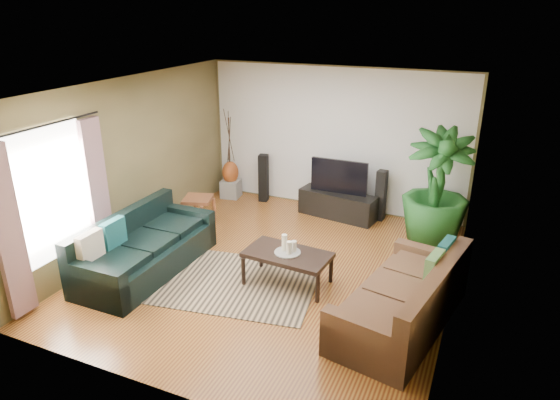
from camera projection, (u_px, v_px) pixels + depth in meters
The scene contains 28 objects.
floor at pixel (275, 270), 7.47m from camera, with size 5.50×5.50×0.00m, color #9B6428.
ceiling at pixel (274, 87), 6.49m from camera, with size 5.50×5.50×0.00m, color white.
wall_back at pixel (335, 140), 9.32m from camera, with size 5.00×5.00×0.00m, color brown.
wall_front at pixel (153, 276), 4.64m from camera, with size 5.00×5.00×0.00m, color brown.
wall_left at pixel (131, 164), 7.91m from camera, with size 5.50×5.50×0.00m, color brown.
wall_right at pixel (462, 213), 6.04m from camera, with size 5.50×5.50×0.00m, color brown.
backwall_panel at pixel (335, 140), 9.32m from camera, with size 4.90×4.90×0.00m, color white.
window_pane at pixel (52, 193), 6.52m from camera, with size 1.80×1.80×0.00m, color white.
curtain_near at pixel (8, 234), 5.96m from camera, with size 0.08×0.35×2.20m, color gray.
curtain_far at pixel (98, 193), 7.24m from camera, with size 0.08×0.35×2.20m, color gray.
curtain_rod at pixel (42, 126), 6.18m from camera, with size 0.03×0.03×1.90m, color black.
sofa_left at pixel (146, 244), 7.32m from camera, with size 2.30×0.99×0.85m, color black.
sofa_right at pixel (402, 293), 6.07m from camera, with size 2.23×1.00×0.85m, color brown.
area_rug at pixel (232, 282), 7.13m from camera, with size 2.36×1.67×0.01m, color #A1865F.
coffee_table at pixel (287, 268), 7.02m from camera, with size 1.19×0.65×0.48m, color black.
candle_tray at pixel (288, 252), 6.93m from camera, with size 0.37×0.37×0.02m, color gray.
candle_tall at pixel (284, 242), 6.93m from camera, with size 0.08×0.08×0.24m, color #ECE5C7.
candle_mid at pixel (289, 248), 6.85m from camera, with size 0.08×0.08×0.18m, color white.
candle_short at pixel (294, 246), 6.93m from camera, with size 0.08×0.08×0.15m, color beige.
tv_stand at pixel (337, 205), 9.25m from camera, with size 1.44×0.43×0.48m, color black.
television at pixel (339, 176), 9.06m from camera, with size 1.05×0.06×0.62m, color black.
speaker_left at pixel (264, 178), 9.94m from camera, with size 0.17×0.19×0.96m, color black.
speaker_right at pixel (381, 195), 9.06m from camera, with size 0.17×0.19×0.94m, color black.
potted_plant at pixel (437, 188), 8.04m from camera, with size 1.07×1.07×1.90m, color #1C551F.
plant_pot at pixel (431, 233), 8.34m from camera, with size 0.35×0.35×0.27m, color black.
pedestal at pixel (231, 188), 10.24m from camera, with size 0.36×0.36×0.36m, color gray.
vase at pixel (230, 172), 10.12m from camera, with size 0.33×0.33×0.46m, color #92421A.
side_table at pixel (199, 211), 8.94m from camera, with size 0.48×0.48×0.51m, color brown.
Camera 1 is at (2.71, -5.99, 3.70)m, focal length 32.00 mm.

